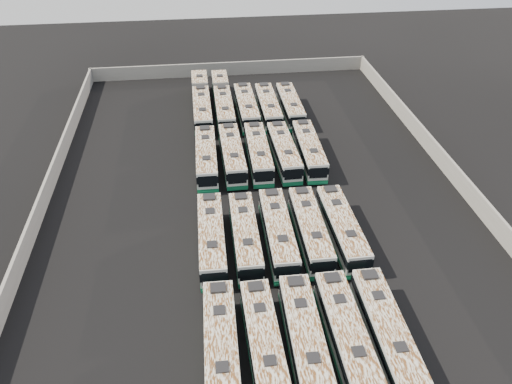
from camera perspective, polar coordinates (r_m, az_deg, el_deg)
name	(u,v)px	position (r m, az deg, el deg)	size (l,w,h in m)	color
ground	(258,203)	(53.15, 0.27, -1.25)	(140.00, 140.00, 0.00)	black
perimeter_wall	(258,194)	(52.51, 0.27, -0.28)	(45.20, 73.20, 2.20)	slate
bus_front_far_left	(221,350)	(37.55, -3.98, -17.53)	(2.67, 11.35, 3.18)	beige
bus_front_left	(264,345)	(37.82, 0.94, -17.05)	(2.47, 10.87, 3.05)	beige
bus_front_center	(305,341)	(38.08, 5.67, -16.63)	(2.63, 11.32, 3.17)	beige
bus_front_right	(347,336)	(38.82, 10.32, -15.89)	(2.43, 11.17, 3.14)	beige
bus_front_far_right	(386,332)	(39.69, 14.66, -15.22)	(2.40, 11.09, 3.12)	beige
bus_midfront_far_left	(212,238)	(46.24, -5.09, -5.31)	(2.51, 11.13, 3.13)	beige
bus_midfront_left	(245,236)	(46.37, -1.23, -5.08)	(2.39, 10.84, 3.05)	beige
bus_midfront_center	(278,233)	(46.72, 2.55, -4.69)	(2.48, 11.12, 3.12)	beige
bus_midfront_right	(310,230)	(47.35, 6.21, -4.32)	(2.39, 10.92, 3.07)	beige
bus_midfront_far_right	(342,228)	(47.90, 9.79, -4.12)	(2.50, 11.03, 3.10)	beige
bus_midback_far_left	(206,157)	(58.21, -5.70, 3.97)	(2.53, 11.12, 3.12)	beige
bus_midback_left	(232,155)	(58.50, -2.73, 4.29)	(2.50, 11.14, 3.13)	beige
bus_midback_center	(258,153)	(58.76, 0.27, 4.47)	(2.49, 11.07, 3.11)	beige
bus_midback_right	(284,152)	(59.17, 3.21, 4.62)	(2.54, 10.94, 3.07)	beige
bus_midback_far_right	(309,150)	(59.70, 6.09, 4.77)	(2.59, 11.04, 3.09)	beige
bus_back_far_left	(201,102)	(71.89, -6.25, 10.24)	(2.43, 17.39, 3.15)	beige
bus_back_left	(223,101)	(71.95, -3.81, 10.37)	(2.35, 17.02, 3.08)	beige
bus_back_center	(247,108)	(69.59, -1.08, 9.60)	(2.51, 11.33, 3.18)	beige
bus_back_right	(268,107)	(69.78, 1.41, 9.65)	(2.37, 11.16, 3.14)	beige
bus_back_far_right	(290,106)	(70.42, 3.93, 9.78)	(2.33, 10.88, 3.06)	beige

